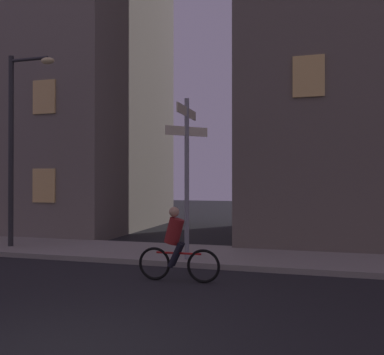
{
  "coord_description": "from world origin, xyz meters",
  "views": [
    {
      "loc": [
        3.02,
        -4.42,
        2.18
      ],
      "look_at": [
        -0.07,
        6.31,
        2.26
      ],
      "focal_mm": 39.53,
      "sensor_mm": 36.0,
      "label": 1
    }
  ],
  "objects": [
    {
      "name": "sidewalk_kerb",
      "position": [
        0.0,
        7.11,
        0.07
      ],
      "size": [
        40.0,
        2.92,
        0.14
      ],
      "primitive_type": "cube",
      "color": "gray",
      "rests_on": "ground_plane"
    },
    {
      "name": "signpost",
      "position": [
        -0.15,
        6.09,
        2.62
      ],
      "size": [
        0.89,
        1.64,
        4.18
      ],
      "color": "gray",
      "rests_on": "sidewalk_kerb"
    },
    {
      "name": "street_lamp",
      "position": [
        -5.82,
        6.65,
        3.65
      ],
      "size": [
        1.61,
        0.28,
        5.92
      ],
      "color": "#2D2D30",
      "rests_on": "sidewalk_kerb"
    },
    {
      "name": "cyclist",
      "position": [
        0.17,
        4.25,
        0.75
      ],
      "size": [
        1.82,
        0.33,
        1.61
      ],
      "color": "black",
      "rests_on": "ground_plane"
    }
  ]
}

